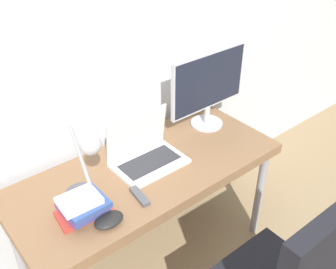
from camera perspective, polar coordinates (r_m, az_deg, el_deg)
The scene contains 8 objects.
wall_back at distance 2.12m, azimuth -10.00°, elevation 12.70°, with size 8.00×0.05×2.60m.
desk at distance 2.16m, azimuth -3.03°, elevation -6.24°, with size 1.49×0.65×0.73m.
laptop at distance 2.13m, azimuth -3.30°, elevation -2.74°, with size 0.38×0.26×0.27m.
monitor at distance 2.36m, azimuth 5.91°, elevation 7.14°, with size 0.56×0.20×0.48m.
desk_lamp at distance 1.75m, azimuth -11.69°, elevation -4.08°, with size 0.15×0.30×0.44m.
book_stack at distance 1.85m, azimuth -12.27°, elevation -10.12°, with size 0.26×0.20×0.12m.
tv_remote at distance 1.93m, azimuth -4.15°, elevation -8.91°, with size 0.06×0.15×0.02m.
game_controller at distance 1.82m, azimuth -8.59°, elevation -12.17°, with size 0.14×0.10×0.04m.
Camera 1 is at (-0.96, -1.03, 2.03)m, focal length 42.00 mm.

